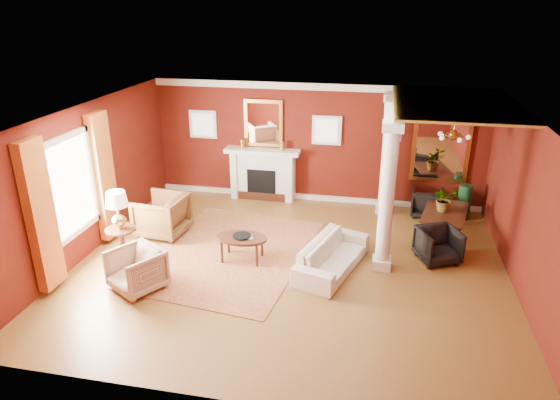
% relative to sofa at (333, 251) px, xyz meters
% --- Properties ---
extents(ground, '(8.00, 8.00, 0.00)m').
position_rel_sofa_xyz_m(ground, '(-0.80, -0.06, -0.39)').
color(ground, brown).
rests_on(ground, ground).
extents(room_shell, '(8.04, 7.04, 2.92)m').
position_rel_sofa_xyz_m(room_shell, '(-0.80, -0.06, 1.63)').
color(room_shell, '#5B110C').
rests_on(room_shell, ground).
extents(fireplace, '(1.85, 0.42, 1.29)m').
position_rel_sofa_xyz_m(fireplace, '(-2.10, 3.26, 0.26)').
color(fireplace, white).
rests_on(fireplace, ground).
extents(overmantel_mirror, '(0.95, 0.07, 1.15)m').
position_rel_sofa_xyz_m(overmantel_mirror, '(-2.10, 3.39, 1.51)').
color(overmantel_mirror, gold).
rests_on(overmantel_mirror, fireplace).
extents(flank_window_left, '(0.70, 0.07, 0.70)m').
position_rel_sofa_xyz_m(flank_window_left, '(-3.65, 3.41, 1.41)').
color(flank_window_left, white).
rests_on(flank_window_left, room_shell).
extents(flank_window_right, '(0.70, 0.07, 0.70)m').
position_rel_sofa_xyz_m(flank_window_right, '(-0.55, 3.41, 1.41)').
color(flank_window_right, white).
rests_on(flank_window_right, room_shell).
extents(left_window, '(0.21, 2.55, 2.60)m').
position_rel_sofa_xyz_m(left_window, '(-4.69, -0.66, 1.04)').
color(left_window, white).
rests_on(left_window, room_shell).
extents(column_front, '(0.36, 0.36, 2.80)m').
position_rel_sofa_xyz_m(column_front, '(0.90, 0.24, 1.04)').
color(column_front, white).
rests_on(column_front, ground).
extents(column_back, '(0.36, 0.36, 2.80)m').
position_rel_sofa_xyz_m(column_back, '(0.90, 2.94, 1.04)').
color(column_back, white).
rests_on(column_back, ground).
extents(header_beam, '(0.30, 3.20, 0.32)m').
position_rel_sofa_xyz_m(header_beam, '(0.90, 1.84, 2.23)').
color(header_beam, white).
rests_on(header_beam, column_front).
extents(amber_ceiling, '(2.30, 3.40, 0.04)m').
position_rel_sofa_xyz_m(amber_ceiling, '(2.05, 1.69, 2.48)').
color(amber_ceiling, gold).
rests_on(amber_ceiling, room_shell).
extents(dining_mirror, '(1.30, 0.07, 1.70)m').
position_rel_sofa_xyz_m(dining_mirror, '(2.10, 3.39, 1.16)').
color(dining_mirror, gold).
rests_on(dining_mirror, room_shell).
extents(chandelier, '(0.60, 0.62, 0.75)m').
position_rel_sofa_xyz_m(chandelier, '(2.10, 1.74, 1.86)').
color(chandelier, '#C18F3C').
rests_on(chandelier, room_shell).
extents(crown_trim, '(8.00, 0.08, 0.16)m').
position_rel_sofa_xyz_m(crown_trim, '(-0.80, 3.40, 2.43)').
color(crown_trim, white).
rests_on(crown_trim, room_shell).
extents(base_trim, '(8.00, 0.08, 0.12)m').
position_rel_sofa_xyz_m(base_trim, '(-0.80, 3.40, -0.33)').
color(base_trim, white).
rests_on(base_trim, ground).
extents(rug, '(3.39, 4.23, 0.02)m').
position_rel_sofa_xyz_m(rug, '(-2.07, 0.24, -0.38)').
color(rug, maroon).
rests_on(rug, ground).
extents(sofa, '(1.13, 2.06, 0.77)m').
position_rel_sofa_xyz_m(sofa, '(0.00, 0.00, 0.00)').
color(sofa, beige).
rests_on(sofa, ground).
extents(armchair_leopard, '(0.98, 1.03, 0.98)m').
position_rel_sofa_xyz_m(armchair_leopard, '(-3.72, 0.77, 0.10)').
color(armchair_leopard, black).
rests_on(armchair_leopard, ground).
extents(armchair_stripe, '(1.07, 1.06, 0.82)m').
position_rel_sofa_xyz_m(armchair_stripe, '(-3.25, -1.35, 0.03)').
color(armchair_stripe, tan).
rests_on(armchair_stripe, ground).
extents(coffee_table, '(0.98, 0.98, 0.49)m').
position_rel_sofa_xyz_m(coffee_table, '(-1.74, 0.03, 0.06)').
color(coffee_table, black).
rests_on(coffee_table, ground).
extents(coffee_book, '(0.14, 0.07, 0.20)m').
position_rel_sofa_xyz_m(coffee_book, '(-1.67, 0.00, 0.21)').
color(coffee_book, black).
rests_on(coffee_book, coffee_table).
extents(side_table, '(0.57, 0.57, 1.42)m').
position_rel_sofa_xyz_m(side_table, '(-4.01, -0.43, 0.56)').
color(side_table, black).
rests_on(side_table, ground).
extents(dining_table, '(0.84, 1.60, 0.85)m').
position_rel_sofa_xyz_m(dining_table, '(2.20, 1.95, 0.04)').
color(dining_table, black).
rests_on(dining_table, ground).
extents(dining_chair_near, '(0.92, 0.90, 0.74)m').
position_rel_sofa_xyz_m(dining_chair_near, '(1.95, 0.73, -0.02)').
color(dining_chair_near, black).
rests_on(dining_chair_near, ground).
extents(dining_chair_far, '(0.75, 0.72, 0.71)m').
position_rel_sofa_xyz_m(dining_chair_far, '(1.89, 2.94, -0.03)').
color(dining_chair_far, black).
rests_on(dining_chair_far, ground).
extents(green_urn, '(0.34, 0.34, 0.81)m').
position_rel_sofa_xyz_m(green_urn, '(2.70, 2.94, -0.07)').
color(green_urn, '#144021').
rests_on(green_urn, ground).
extents(potted_plant, '(0.67, 0.70, 0.43)m').
position_rel_sofa_xyz_m(potted_plant, '(2.14, 2.00, 0.67)').
color(potted_plant, '#26591E').
rests_on(potted_plant, dining_table).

